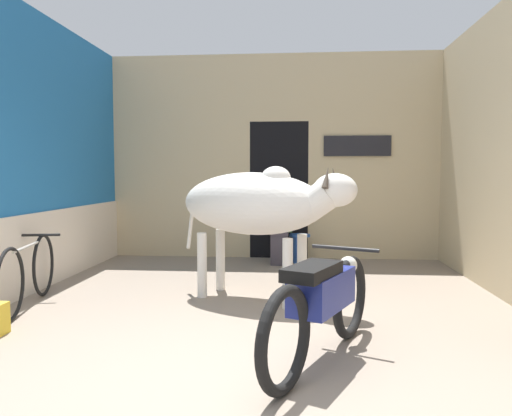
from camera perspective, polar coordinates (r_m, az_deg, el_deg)
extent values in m
plane|color=gray|center=(3.49, -2.79, -20.06)|extent=(30.00, 30.00, 0.00)
cube|color=#236BAD|center=(6.60, -24.66, 5.99)|extent=(0.18, 5.16, 3.39)
cube|color=silver|center=(6.61, -23.59, -4.59)|extent=(0.03, 5.16, 0.95)
cube|color=#C6B289|center=(8.54, 2.00, 13.50)|extent=(5.44, 0.18, 1.11)
cube|color=#C6B289|center=(8.64, -8.37, 2.08)|extent=(2.33, 0.18, 2.28)
cube|color=#C6B289|center=(8.50, 13.17, 1.98)|extent=(2.13, 0.18, 2.28)
cube|color=black|center=(8.78, 2.75, 2.14)|extent=(0.97, 0.90, 2.28)
cube|color=black|center=(8.36, 11.50, 6.97)|extent=(1.09, 0.03, 0.33)
ellipsoid|color=silver|center=(5.60, -0.53, 0.52)|extent=(1.87, 1.33, 0.70)
ellipsoid|color=silver|center=(5.46, 2.28, 3.44)|extent=(0.42, 0.40, 0.26)
cylinder|color=silver|center=(5.28, 7.11, 0.87)|extent=(0.55, 0.48, 0.46)
ellipsoid|color=silver|center=(5.21, 9.01, 2.03)|extent=(0.55, 0.45, 0.35)
cylinder|color=silver|center=(6.04, -7.42, -1.49)|extent=(0.14, 0.09, 0.67)
cylinder|color=silver|center=(5.65, 5.28, -6.74)|extent=(0.11, 0.11, 0.74)
cylinder|color=silver|center=(5.28, 3.63, -7.49)|extent=(0.11, 0.11, 0.74)
cylinder|color=silver|center=(6.12, -4.09, -5.90)|extent=(0.11, 0.11, 0.74)
cylinder|color=silver|center=(5.78, -6.18, -6.50)|extent=(0.11, 0.11, 0.74)
cone|color=#473D33|center=(5.34, 8.93, 3.49)|extent=(0.13, 0.18, 0.24)
cone|color=#473D33|center=(5.11, 8.07, 3.47)|extent=(0.13, 0.18, 0.24)
torus|color=black|center=(3.31, 3.29, -14.82)|extent=(0.37, 0.68, 0.71)
torus|color=black|center=(4.44, 10.67, -9.97)|extent=(0.37, 0.68, 0.71)
cube|color=navy|center=(3.82, 7.58, -9.32)|extent=(0.55, 0.75, 0.28)
cube|color=black|center=(3.61, 6.47, -7.18)|extent=(0.47, 0.62, 0.09)
cylinder|color=black|center=(4.23, 10.13, -4.57)|extent=(0.54, 0.27, 0.03)
sphere|color=silver|center=(4.33, 10.50, -6.43)|extent=(0.15, 0.15, 0.15)
torus|color=black|center=(5.37, -26.28, -7.84)|extent=(0.18, 0.71, 0.72)
torus|color=black|center=(6.33, -23.12, -5.99)|extent=(0.18, 0.71, 0.72)
cylinder|color=#B7B2A8|center=(5.80, -24.65, -4.01)|extent=(0.20, 0.83, 0.03)
cylinder|color=black|center=(6.19, -23.46, -2.85)|extent=(0.44, 0.12, 0.03)
cube|color=#3D3842|center=(7.75, 2.69, -4.88)|extent=(0.27, 0.14, 0.46)
cube|color=#3D3842|center=(7.80, 2.72, -2.76)|extent=(0.27, 0.32, 0.11)
cube|color=#386B42|center=(7.84, 2.74, -0.84)|extent=(0.38, 0.20, 0.51)
sphere|color=tan|center=(7.82, 2.75, 1.78)|extent=(0.20, 0.20, 0.20)
cylinder|color=#2856B2|center=(7.97, 5.01, -4.76)|extent=(0.23, 0.23, 0.42)
cylinder|color=#2856B2|center=(7.94, 5.02, -3.14)|extent=(0.33, 0.33, 0.04)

